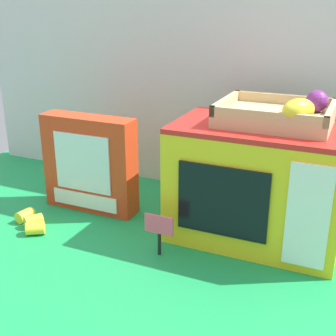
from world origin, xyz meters
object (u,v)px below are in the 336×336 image
(toy_microwave, at_px, (257,183))
(loose_toy_banana, at_px, (31,221))
(price_sign, at_px, (159,229))
(cookie_set_box, at_px, (90,164))
(food_groups_crate, at_px, (280,115))

(toy_microwave, distance_m, loose_toy_banana, 0.58)
(price_sign, bearing_deg, toy_microwave, 44.85)
(toy_microwave, bearing_deg, price_sign, -135.15)
(cookie_set_box, relative_size, loose_toy_banana, 2.22)
(price_sign, bearing_deg, loose_toy_banana, -177.94)
(loose_toy_banana, bearing_deg, toy_microwave, 19.46)
(price_sign, distance_m, loose_toy_banana, 0.36)
(food_groups_crate, xyz_separation_m, price_sign, (-0.21, -0.20, -0.24))
(toy_microwave, bearing_deg, food_groups_crate, 35.62)
(food_groups_crate, relative_size, loose_toy_banana, 2.11)
(loose_toy_banana, bearing_deg, cookie_set_box, 64.17)
(toy_microwave, height_order, food_groups_crate, food_groups_crate)
(food_groups_crate, bearing_deg, cookie_set_box, -174.06)
(toy_microwave, height_order, cookie_set_box, toy_microwave)
(toy_microwave, bearing_deg, loose_toy_banana, -160.54)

